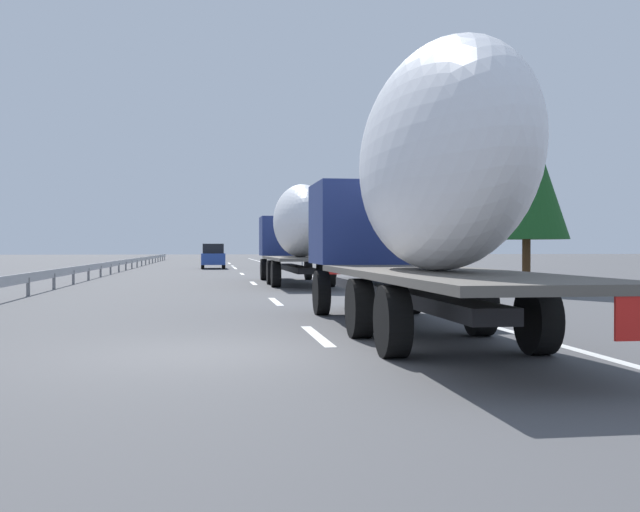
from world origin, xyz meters
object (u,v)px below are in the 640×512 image
object	(u,v)px
car_yellow_coupe	(213,253)
road_sign	(302,239)
car_blue_sedan	(213,256)
truck_trailing	(420,184)
truck_lead	(297,229)

from	to	relation	value
car_yellow_coupe	road_sign	bearing A→B (deg)	-172.18
road_sign	car_yellow_coupe	bearing A→B (deg)	7.82
car_blue_sedan	road_sign	distance (m)	6.95
road_sign	car_blue_sedan	bearing A→B (deg)	74.77
truck_trailing	car_yellow_coupe	bearing A→B (deg)	2.16
truck_trailing	car_blue_sedan	bearing A→B (deg)	4.48
truck_trailing	car_blue_sedan	distance (m)	44.61
road_sign	truck_lead	bearing A→B (deg)	172.50
truck_lead	road_sign	world-z (taller)	truck_lead
truck_trailing	road_sign	world-z (taller)	truck_trailing
car_blue_sedan	car_yellow_coupe	xyz separation A→B (m)	(45.48, -0.10, -0.02)
car_blue_sedan	road_sign	size ratio (longest dim) A/B	1.35
truck_trailing	truck_lead	bearing A→B (deg)	-0.00
car_blue_sedan	car_yellow_coupe	size ratio (longest dim) A/B	1.10
truck_trailing	car_blue_sedan	world-z (taller)	truck_trailing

